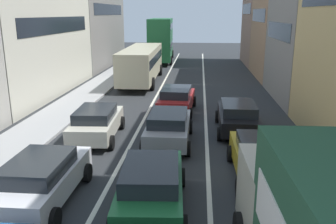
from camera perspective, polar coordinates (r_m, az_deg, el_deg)
name	(u,v)px	position (r m, az deg, el deg)	size (l,w,h in m)	color
sidewalk_left	(79,100)	(24.70, -14.00, 1.85)	(2.60, 64.00, 0.14)	#A5A5A5
lane_stripe_left	(153,103)	(23.57, -2.41, 1.50)	(0.16, 60.00, 0.01)	silver
lane_stripe_right	(205,104)	(23.39, 5.88, 1.32)	(0.16, 60.00, 0.01)	silver
building_row_left	(3,14)	(27.46, -24.70, 14.01)	(7.20, 43.90, 12.79)	#B2ADA3
sedan_centre_lane_second	(151,185)	(10.76, -2.68, -11.48)	(2.29, 4.41, 1.49)	#19592D
wagon_left_lane_second	(41,178)	(11.79, -19.45, -9.91)	(2.06, 4.30, 1.49)	silver
hatchback_centre_lane_third	(168,127)	(15.98, 0.08, -2.33)	(2.07, 4.31, 1.49)	gray
sedan_left_lane_third	(97,122)	(16.94, -11.27, -1.60)	(2.25, 4.39, 1.49)	beige
coupe_centre_lane_fourth	(177,99)	(21.12, 1.37, 2.08)	(2.26, 4.39, 1.49)	#A51E1E
sedan_right_lane_behind_truck	(262,158)	(13.05, 14.67, -7.02)	(2.14, 4.34, 1.49)	#B29319
wagon_right_lane_far	(238,116)	(17.93, 11.01, -0.64)	(2.09, 4.32, 1.49)	black
bus_mid_queue_primary	(141,62)	(30.35, -4.24, 7.97)	(2.96, 10.55, 2.90)	#BFB793
bus_far_queue_secondary	(161,38)	(43.88, -1.09, 11.69)	(3.21, 10.62, 5.06)	#1E6033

